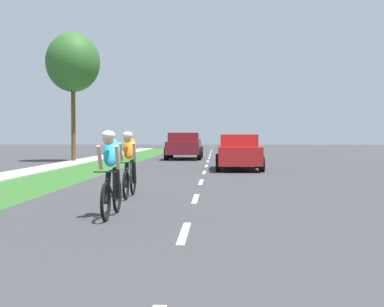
% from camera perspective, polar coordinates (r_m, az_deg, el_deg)
% --- Properties ---
extents(ground_plane, '(120.00, 120.00, 0.00)m').
position_cam_1_polar(ground_plane, '(21.20, 1.37, -2.02)').
color(ground_plane, '#38383A').
extents(grass_verge, '(2.58, 70.00, 0.01)m').
position_cam_1_polar(grass_verge, '(21.91, -12.01, -1.92)').
color(grass_verge, '#2D6026').
rests_on(grass_verge, ground_plane).
extents(sidewalk_concrete, '(1.49, 70.00, 0.10)m').
position_cam_1_polar(sidewalk_concrete, '(22.52, -17.03, -1.86)').
color(sidewalk_concrete, '#B2ADA3').
rests_on(sidewalk_concrete, ground_plane).
extents(lane_markings_center, '(0.12, 53.49, 0.01)m').
position_cam_1_polar(lane_markings_center, '(25.19, 1.58, -1.37)').
color(lane_markings_center, white).
rests_on(lane_markings_center, ground_plane).
extents(cyclist_lead, '(0.42, 1.72, 1.58)m').
position_cam_1_polar(cyclist_lead, '(9.60, -8.83, -2.09)').
color(cyclist_lead, black).
rests_on(cyclist_lead, ground_plane).
extents(cyclist_trailing, '(0.42, 1.72, 1.58)m').
position_cam_1_polar(cyclist_trailing, '(12.59, -6.88, -1.11)').
color(cyclist_trailing, black).
rests_on(cyclist_trailing, ground_plane).
extents(sedan_red, '(1.98, 4.30, 1.52)m').
position_cam_1_polar(sedan_red, '(22.59, 5.12, 0.18)').
color(sedan_red, red).
rests_on(sedan_red, ground_plane).
extents(pickup_maroon, '(2.22, 5.10, 1.64)m').
position_cam_1_polar(pickup_maroon, '(32.36, -0.85, 0.85)').
color(pickup_maroon, maroon).
rests_on(pickup_maroon, ground_plane).
extents(street_tree_near, '(3.02, 3.02, 7.25)m').
position_cam_1_polar(street_tree_near, '(30.41, -12.91, 9.65)').
color(street_tree_near, brown).
rests_on(street_tree_near, ground_plane).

